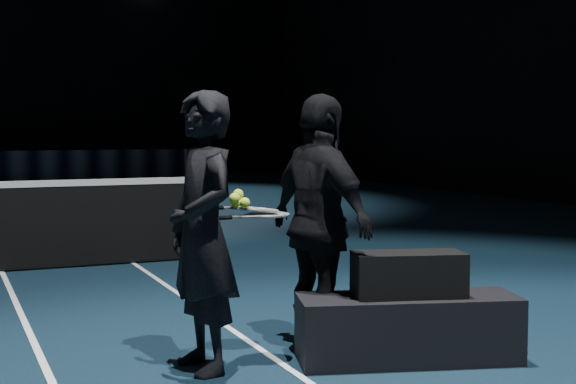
% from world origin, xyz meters
% --- Properties ---
extents(net_post_right, '(0.10, 0.10, 1.10)m').
position_xyz_m(net_post_right, '(6.40, 0.00, 0.55)').
color(net_post_right, black).
rests_on(net_post_right, floor).
extents(player_bench, '(1.48, 0.84, 0.42)m').
position_xyz_m(player_bench, '(6.26, -4.45, 0.21)').
color(player_bench, black).
rests_on(player_bench, floor).
extents(racket_bag, '(0.76, 0.48, 0.28)m').
position_xyz_m(racket_bag, '(6.26, -4.45, 0.56)').
color(racket_bag, black).
rests_on(racket_bag, player_bench).
extents(bag_signature, '(0.32, 0.10, 0.09)m').
position_xyz_m(bag_signature, '(6.26, -4.60, 0.56)').
color(bag_signature, white).
rests_on(bag_signature, racket_bag).
extents(player_a, '(0.49, 0.67, 1.72)m').
position_xyz_m(player_a, '(5.00, -4.12, 0.86)').
color(player_a, black).
rests_on(player_a, floor).
extents(player_b, '(0.59, 1.07, 1.72)m').
position_xyz_m(player_b, '(5.85, -4.02, 0.86)').
color(player_b, black).
rests_on(player_b, floor).
extents(racket_lower, '(0.70, 0.29, 0.03)m').
position_xyz_m(racket_lower, '(5.45, -4.07, 0.94)').
color(racket_lower, black).
rests_on(racket_lower, player_a).
extents(racket_upper, '(0.71, 0.34, 0.10)m').
position_xyz_m(racket_upper, '(5.40, -4.03, 0.97)').
color(racket_upper, black).
rests_on(racket_upper, player_b).
extents(tennis_balls, '(0.12, 0.10, 0.12)m').
position_xyz_m(tennis_balls, '(5.26, -4.08, 1.04)').
color(tennis_balls, '#C6F133').
rests_on(tennis_balls, racket_upper).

